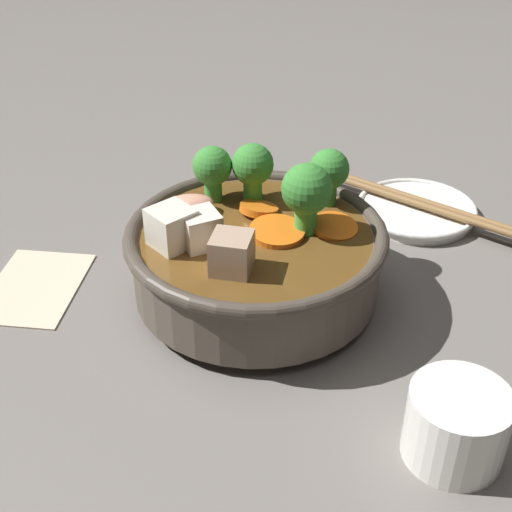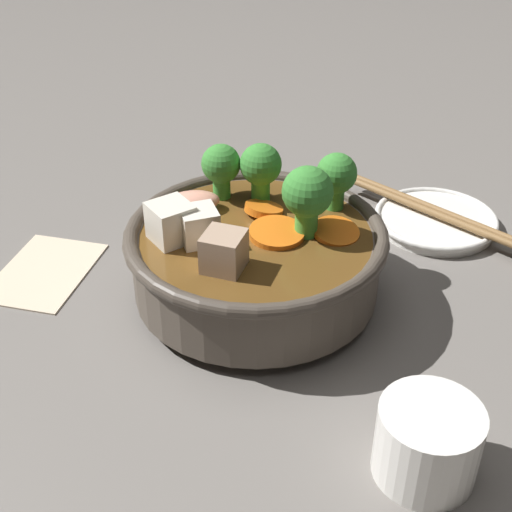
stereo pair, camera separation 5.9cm
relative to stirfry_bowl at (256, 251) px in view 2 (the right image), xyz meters
name	(u,v)px [view 2 (the right image)]	position (x,y,z in m)	size (l,w,h in m)	color
ground_plane	(256,297)	(0.00, 0.00, -0.05)	(3.00, 3.00, 0.00)	slate
stirfry_bowl	(256,251)	(0.00, 0.00, 0.00)	(0.22, 0.22, 0.12)	#51473D
side_saucer	(436,220)	(-0.15, 0.15, -0.04)	(0.12, 0.12, 0.01)	white
tea_cup	(428,442)	(0.16, 0.14, -0.02)	(0.07, 0.07, 0.05)	white
napkin	(44,271)	(0.00, -0.20, -0.05)	(0.11, 0.08, 0.00)	beige
chopsticks_pair	(437,212)	(-0.15, 0.15, -0.03)	(0.13, 0.19, 0.01)	olive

